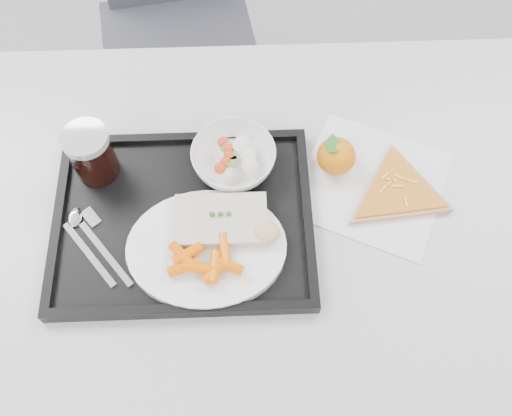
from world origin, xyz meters
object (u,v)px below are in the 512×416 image
salad_bowl (234,158)px  tangerine (336,156)px  table (246,229)px  chair (178,5)px  pizza_slice (398,192)px  dinner_plate (207,248)px  cola_glass (92,153)px  tray (184,220)px

salad_bowl → tangerine: 0.19m
table → chair: bearing=102.6°
pizza_slice → table: bearing=-174.2°
chair → salad_bowl: 0.73m
table → chair: size_ratio=1.29×
salad_bowl → tangerine: (0.19, 0.00, -0.00)m
dinner_plate → cola_glass: size_ratio=2.50×
table → salad_bowl: (-0.02, 0.09, 0.11)m
tray → pizza_slice: bearing=6.3°
cola_glass → pizza_slice: size_ratio=0.35×
salad_bowl → cola_glass: cola_glass is taller
chair → pizza_slice: (0.44, -0.73, 0.22)m
tray → cola_glass: cola_glass is taller
table → tray: (-0.11, -0.01, 0.08)m
chair → tray: chair is taller
tangerine → pizza_slice: 0.13m
pizza_slice → salad_bowl: bearing=167.8°
table → tangerine: bearing=28.7°
table → cola_glass: (-0.27, 0.09, 0.14)m
chair → cola_glass: chair is taller
cola_glass → tangerine: cola_glass is taller
chair → tangerine: size_ratio=9.99×
chair → pizza_slice: 0.88m
cola_glass → tray: bearing=-33.8°
table → cola_glass: bearing=161.3°
cola_glass → table: bearing=-18.7°
dinner_plate → chair: bearing=96.9°
table → salad_bowl: salad_bowl is taller
table → dinner_plate: bearing=-131.1°
salad_bowl → pizza_slice: 0.30m
tray → chair: bearing=94.4°
tray → salad_bowl: (0.09, 0.11, 0.03)m
dinner_plate → tangerine: bearing=35.7°
salad_bowl → pizza_slice: salad_bowl is taller
dinner_plate → salad_bowl: (0.05, 0.17, 0.01)m
chair → dinner_plate: 0.87m
cola_glass → chair: bearing=81.8°
chair → tangerine: chair is taller
chair → salad_bowl: (0.15, -0.67, 0.25)m
tray → pizza_slice: 0.39m
dinner_plate → table: bearing=48.9°
salad_bowl → cola_glass: size_ratio=1.41×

